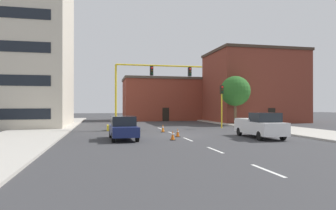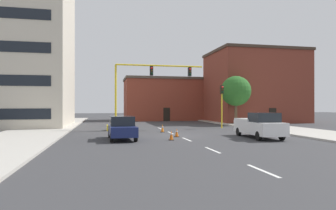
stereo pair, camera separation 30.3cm
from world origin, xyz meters
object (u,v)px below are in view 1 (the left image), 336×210
pickup_truck_white (260,125)px  traffic_cone_roadside_c (163,128)px  traffic_light_pole_right (222,97)px  traffic_cone_roadside_b (178,133)px  sedan_navy_near_left (123,128)px  traffic_signal_gantry (129,108)px  traffic_cone_roadside_a (173,135)px  tree_right_mid (235,91)px

pickup_truck_white → traffic_cone_roadside_c: size_ratio=7.22×
traffic_light_pole_right → traffic_cone_roadside_c: (-7.47, -3.60, -3.15)m
traffic_cone_roadside_b → traffic_cone_roadside_c: 4.52m
sedan_navy_near_left → traffic_signal_gantry: bearing=82.1°
traffic_signal_gantry → traffic_cone_roadside_c: traffic_signal_gantry is taller
pickup_truck_white → traffic_cone_roadside_c: pickup_truck_white is taller
traffic_light_pole_right → traffic_cone_roadside_a: size_ratio=6.64×
traffic_signal_gantry → sedan_navy_near_left: size_ratio=2.23×
tree_right_mid → pickup_truck_white: (-4.84, -14.79, -3.45)m
pickup_truck_white → traffic_cone_roadside_b: (-6.12, 2.05, -0.63)m
traffic_cone_roadside_a → traffic_signal_gantry: bearing=103.3°
traffic_cone_roadside_c → traffic_signal_gantry: bearing=133.2°
pickup_truck_white → traffic_light_pole_right: bearing=84.2°
tree_right_mid → sedan_navy_near_left: (-15.39, -13.70, -3.53)m
traffic_light_pole_right → traffic_cone_roadside_b: (-7.16, -8.11, -3.18)m
tree_right_mid → traffic_cone_roadside_c: bearing=-143.9°
pickup_truck_white → sedan_navy_near_left: pickup_truck_white is taller
tree_right_mid → sedan_navy_near_left: tree_right_mid is taller
traffic_signal_gantry → tree_right_mid: bearing=19.8°
traffic_cone_roadside_a → traffic_cone_roadside_b: traffic_cone_roadside_a is taller
tree_right_mid → sedan_navy_near_left: 20.90m
traffic_light_pole_right → tree_right_mid: bearing=50.6°
pickup_truck_white → sedan_navy_near_left: (-10.54, 1.09, -0.09)m
traffic_signal_gantry → tree_right_mid: traffic_signal_gantry is taller
traffic_light_pole_right → traffic_cone_roadside_c: 8.87m
traffic_signal_gantry → traffic_cone_roadside_b: traffic_signal_gantry is taller
traffic_signal_gantry → traffic_cone_roadside_c: 4.69m
pickup_truck_white → sedan_navy_near_left: 10.60m
traffic_light_pole_right → sedan_navy_near_left: traffic_light_pole_right is taller
sedan_navy_near_left → traffic_cone_roadside_a: bearing=-18.5°
traffic_light_pole_right → traffic_cone_roadside_b: traffic_light_pole_right is taller
tree_right_mid → traffic_cone_roadside_a: 19.47m
traffic_cone_roadside_c → traffic_cone_roadside_b: bearing=-86.1°
pickup_truck_white → traffic_cone_roadside_b: size_ratio=7.83×
sedan_navy_near_left → pickup_truck_white: bearing=-5.9°
traffic_signal_gantry → sedan_navy_near_left: (-1.19, -8.58, -1.42)m
tree_right_mid → pickup_truck_white: 15.94m
traffic_signal_gantry → pickup_truck_white: traffic_signal_gantry is taller
traffic_light_pole_right → traffic_cone_roadside_a: bearing=-128.3°
traffic_cone_roadside_a → traffic_cone_roadside_c: size_ratio=0.95×
traffic_signal_gantry → traffic_cone_roadside_a: (2.31, -9.76, -1.95)m
traffic_signal_gantry → pickup_truck_white: (9.35, -9.67, -1.33)m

